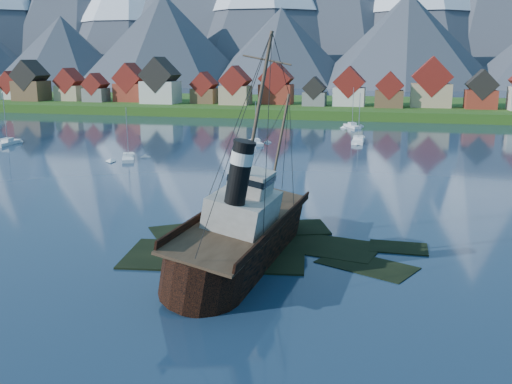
% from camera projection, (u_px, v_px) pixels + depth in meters
% --- Properties ---
extents(ground, '(1400.00, 1400.00, 0.00)m').
position_uv_depth(ground, '(249.00, 252.00, 58.69)').
color(ground, '#182D44').
rests_on(ground, ground).
extents(shoal, '(31.71, 21.24, 1.14)m').
position_uv_depth(shoal, '(270.00, 250.00, 60.40)').
color(shoal, black).
rests_on(shoal, ground).
extents(shore_bank, '(600.00, 80.00, 3.20)m').
position_uv_depth(shore_bank, '(357.00, 110.00, 219.62)').
color(shore_bank, '#1C4714').
rests_on(shore_bank, ground).
extents(seawall, '(600.00, 2.50, 2.00)m').
position_uv_depth(seawall, '(349.00, 121.00, 183.65)').
color(seawall, '#3F3D38').
rests_on(seawall, ground).
extents(town, '(250.96, 16.69, 17.30)m').
position_uv_depth(town, '(263.00, 88.00, 208.23)').
color(town, maroon).
rests_on(town, ground).
extents(tugboat_wreck, '(6.83, 29.44, 23.33)m').
position_uv_depth(tugboat_wreck, '(242.00, 228.00, 56.94)').
color(tugboat_wreck, black).
rests_on(tugboat_wreck, ground).
extents(sailboat_a, '(5.60, 8.87, 10.68)m').
position_uv_depth(sailboat_a, '(128.00, 158.00, 112.71)').
color(sailboat_a, white).
rests_on(sailboat_a, ground).
extents(sailboat_b, '(3.02, 8.88, 12.63)m').
position_uv_depth(sailboat_b, '(8.00, 143.00, 132.07)').
color(sailboat_b, white).
rests_on(sailboat_b, ground).
extents(sailboat_c, '(5.46, 7.99, 10.28)m').
position_uv_depth(sailboat_c, '(256.00, 143.00, 133.12)').
color(sailboat_c, white).
rests_on(sailboat_c, ground).
extents(sailboat_e, '(2.68, 10.49, 12.15)m').
position_uv_depth(sailboat_e, '(358.00, 141.00, 136.20)').
color(sailboat_e, white).
rests_on(sailboat_e, ground).
extents(sailboat_f, '(5.59, 8.19, 11.93)m').
position_uv_depth(sailboat_f, '(352.00, 126.00, 165.09)').
color(sailboat_f, white).
rests_on(sailboat_f, ground).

